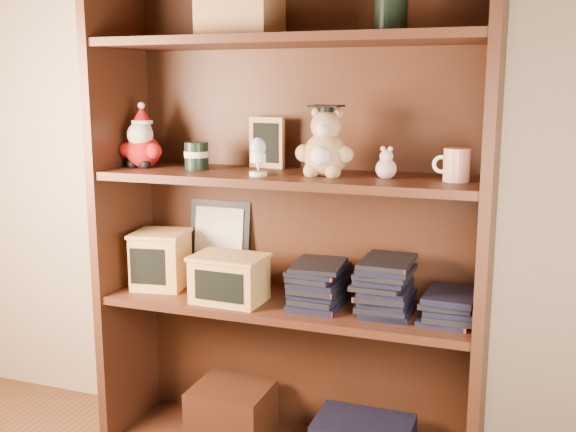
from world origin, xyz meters
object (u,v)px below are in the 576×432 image
at_px(bookcase, 293,226).
at_px(treats_box, 161,259).
at_px(teacher_mug, 456,165).
at_px(grad_teddy_bear, 325,148).

distance_m(bookcase, treats_box, 0.47).
bearing_deg(teacher_mug, grad_teddy_bear, -179.02).
relative_size(grad_teddy_bear, treats_box, 1.07).
xyz_separation_m(bookcase, teacher_mug, (0.49, -0.05, 0.22)).
xyz_separation_m(bookcase, grad_teddy_bear, (0.12, -0.06, 0.25)).
distance_m(grad_teddy_bear, treats_box, 0.69).
bearing_deg(bookcase, teacher_mug, -5.84).
relative_size(bookcase, grad_teddy_bear, 7.55).
bearing_deg(treats_box, teacher_mug, 0.05).
xyz_separation_m(grad_teddy_bear, teacher_mug, (0.37, 0.01, -0.03)).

